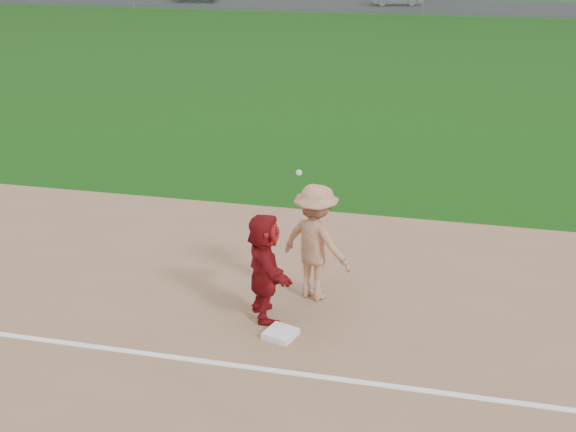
# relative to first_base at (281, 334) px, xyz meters

# --- Properties ---
(ground) EXTENTS (160.00, 160.00, 0.00)m
(ground) POSITION_rel_first_base_xyz_m (-0.22, -0.06, -0.07)
(ground) COLOR #13400C
(ground) RESTS_ON ground
(foul_line) EXTENTS (60.00, 0.10, 0.01)m
(foul_line) POSITION_rel_first_base_xyz_m (-0.22, -0.86, -0.04)
(foul_line) COLOR white
(foul_line) RESTS_ON infield_dirt
(parking_asphalt) EXTENTS (120.00, 10.00, 0.01)m
(parking_asphalt) POSITION_rel_first_base_xyz_m (-0.22, 45.94, -0.06)
(parking_asphalt) COLOR black
(parking_asphalt) RESTS_ON ground
(first_base) EXTENTS (0.52, 0.52, 0.09)m
(first_base) POSITION_rel_first_base_xyz_m (0.00, 0.00, 0.00)
(first_base) COLOR white
(first_base) RESTS_ON infield_dirt
(base_runner) EXTENTS (1.14, 1.60, 1.67)m
(base_runner) POSITION_rel_first_base_xyz_m (-0.36, 0.50, 0.79)
(base_runner) COLOR maroon
(base_runner) RESTS_ON infield_dirt
(first_base_play) EXTENTS (1.39, 1.27, 2.33)m
(first_base_play) POSITION_rel_first_base_xyz_m (0.25, 1.30, 0.89)
(first_base_play) COLOR #9A9A9C
(first_base_play) RESTS_ON infield_dirt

